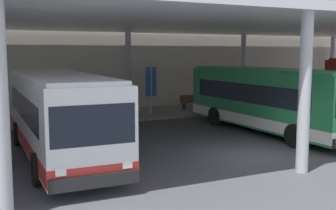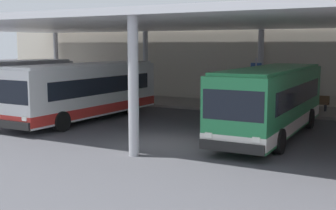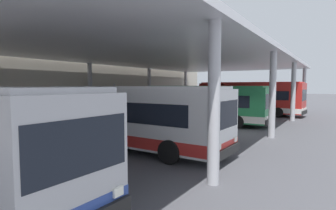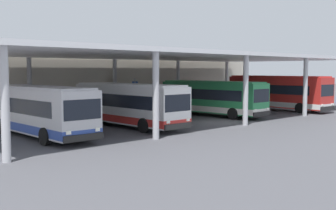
% 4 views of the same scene
% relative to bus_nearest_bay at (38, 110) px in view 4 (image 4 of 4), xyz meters
% --- Properties ---
extents(ground_plane, '(200.00, 200.00, 0.00)m').
position_rel_bus_nearest_bay_xyz_m(ground_plane, '(13.79, -3.40, -1.66)').
color(ground_plane, '#47474C').
extents(platform_kerb, '(42.00, 4.50, 0.18)m').
position_rel_bus_nearest_bay_xyz_m(platform_kerb, '(13.79, 8.35, -1.57)').
color(platform_kerb, gray).
rests_on(platform_kerb, ground).
extents(station_building_facade, '(48.00, 1.60, 6.79)m').
position_rel_bus_nearest_bay_xyz_m(station_building_facade, '(13.79, 11.60, 1.74)').
color(station_building_facade, beige).
rests_on(station_building_facade, ground).
extents(canopy_shelter, '(40.00, 17.00, 5.55)m').
position_rel_bus_nearest_bay_xyz_m(canopy_shelter, '(13.79, 2.10, 3.63)').
color(canopy_shelter, silver).
rests_on(canopy_shelter, ground).
extents(bus_nearest_bay, '(2.95, 10.60, 3.17)m').
position_rel_bus_nearest_bay_xyz_m(bus_nearest_bay, '(0.00, 0.00, 0.00)').
color(bus_nearest_bay, '#B7B7BC').
rests_on(bus_nearest_bay, ground).
extents(bus_second_bay, '(2.92, 10.59, 3.17)m').
position_rel_bus_nearest_bay_xyz_m(bus_second_bay, '(6.98, -0.34, 0.00)').
color(bus_second_bay, white).
rests_on(bus_second_bay, ground).
extents(bus_middle_bay, '(2.78, 10.55, 3.17)m').
position_rel_bus_nearest_bay_xyz_m(bus_middle_bay, '(17.34, 0.22, 0.00)').
color(bus_middle_bay, '#28844C').
rests_on(bus_middle_bay, ground).
extents(bus_far_bay, '(3.36, 11.49, 3.57)m').
position_rel_bus_nearest_bay_xyz_m(bus_far_bay, '(26.64, -0.94, 0.19)').
color(bus_far_bay, red).
rests_on(bus_far_bay, ground).
extents(bench_waiting, '(1.80, 0.45, 0.92)m').
position_rel_bus_nearest_bay_xyz_m(bench_waiting, '(17.74, 8.42, -0.99)').
color(bench_waiting, brown).
rests_on(bench_waiting, platform_kerb).
extents(trash_bin, '(0.52, 0.52, 0.98)m').
position_rel_bus_nearest_bay_xyz_m(trash_bin, '(20.85, 8.46, -0.98)').
color(trash_bin, '#33383D').
rests_on(trash_bin, platform_kerb).
extents(banner_sign, '(0.70, 0.12, 3.20)m').
position_rel_bus_nearest_bay_xyz_m(banner_sign, '(14.28, 7.54, 0.32)').
color(banner_sign, '#B2B2B7').
rests_on(banner_sign, platform_kerb).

